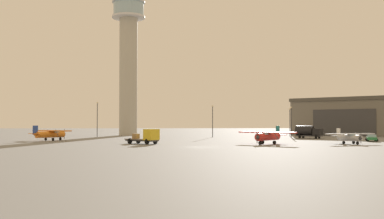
# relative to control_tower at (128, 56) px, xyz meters

# --- Properties ---
(ground_plane) EXTENTS (400.00, 400.00, 0.00)m
(ground_plane) POSITION_rel_control_tower_xyz_m (17.25, -59.85, -23.21)
(ground_plane) COLOR slate
(control_tower) EXTENTS (9.65, 9.65, 43.56)m
(control_tower) POSITION_rel_control_tower_xyz_m (0.00, 0.00, 0.00)
(control_tower) COLOR #B2AD9E
(control_tower) RESTS_ON ground_plane
(hangar) EXTENTS (35.66, 33.78, 10.98)m
(hangar) POSITION_rel_control_tower_xyz_m (66.08, -1.91, -17.70)
(hangar) COLOR #6B665B
(hangar) RESTS_ON ground_plane
(airplane_silver) EXTENTS (9.37, 7.32, 2.77)m
(airplane_silver) POSITION_rel_control_tower_xyz_m (44.38, -51.79, -21.92)
(airplane_silver) COLOR #B7BABF
(airplane_silver) RESTS_ON ground_plane
(airplane_red) EXTENTS (9.09, 8.60, 3.21)m
(airplane_red) POSITION_rel_control_tower_xyz_m (29.92, -51.61, -21.72)
(airplane_red) COLOR red
(airplane_red) RESTS_ON ground_plane
(airplane_orange) EXTENTS (9.58, 8.38, 3.20)m
(airplane_orange) POSITION_rel_control_tower_xyz_m (-12.54, -35.89, -21.72)
(airplane_orange) COLOR orange
(airplane_orange) RESTS_ON ground_plane
(truck_flatbed_yellow) EXTENTS (6.44, 5.73, 2.67)m
(truck_flatbed_yellow) POSITION_rel_control_tower_xyz_m (8.43, -50.31, -21.92)
(truck_flatbed_yellow) COLOR #38383D
(truck_flatbed_yellow) RESTS_ON ground_plane
(truck_fuel_tanker_black) EXTENTS (6.25, 5.61, 3.04)m
(truck_fuel_tanker_black) POSITION_rel_control_tower_xyz_m (45.20, -25.93, -21.56)
(truck_fuel_tanker_black) COLOR #38383D
(truck_fuel_tanker_black) RESTS_ON ground_plane
(car_green) EXTENTS (3.22, 4.58, 1.37)m
(car_green) POSITION_rel_control_tower_xyz_m (53.22, -41.66, -22.47)
(car_green) COLOR #287A42
(car_green) RESTS_ON ground_plane
(light_post_west) EXTENTS (0.44, 0.44, 9.17)m
(light_post_west) POSITION_rel_control_tower_xyz_m (-6.61, -13.67, -17.79)
(light_post_west) COLOR #38383D
(light_post_west) RESTS_ON ground_plane
(light_post_east) EXTENTS (0.44, 0.44, 7.84)m
(light_post_east) POSITION_rel_control_tower_xyz_m (43.47, -17.57, -18.48)
(light_post_east) COLOR #38383D
(light_post_east) RESTS_ON ground_plane
(light_post_north) EXTENTS (0.44, 0.44, 8.20)m
(light_post_north) POSITION_rel_control_tower_xyz_m (23.26, -16.96, -18.30)
(light_post_north) COLOR #38383D
(light_post_north) RESTS_ON ground_plane
(light_post_centre) EXTENTS (0.44, 0.44, 7.69)m
(light_post_centre) POSITION_rel_control_tower_xyz_m (44.89, -11.06, -18.57)
(light_post_centre) COLOR #38383D
(light_post_centre) RESTS_ON ground_plane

